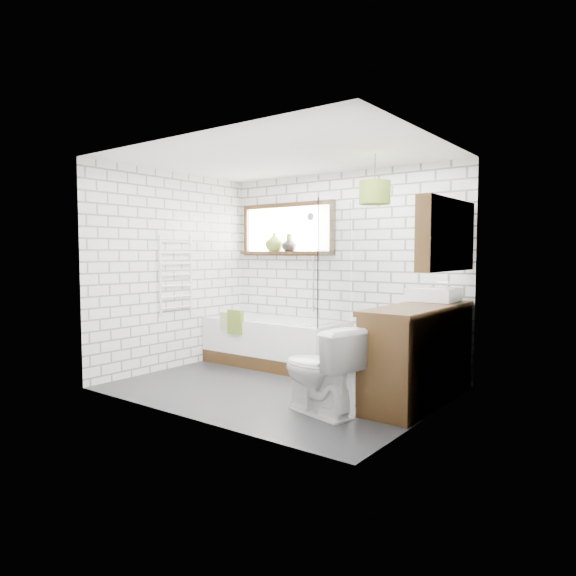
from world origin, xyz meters
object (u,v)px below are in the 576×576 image
Objects in this scene: toilet at (319,370)px; pendant at (375,193)px; basin at (434,294)px; vanity at (419,353)px; bathtub at (275,342)px.

toilet is 2.53× the size of pendant.
basin is 1.26m from pendant.
basin is 1.49× the size of pendant.
toilet is at bearing -121.32° from vanity.
bathtub is at bearing -116.54° from toilet.
basin reaches higher than toilet.
pendant is (0.05, 0.96, 1.69)m from toilet.
vanity is at bearing -11.33° from bathtub.
vanity reaches higher than bathtub.
toilet is (-0.57, -0.94, -0.07)m from vanity.
pendant reaches higher than vanity.
basin is 1.65m from toilet.
toilet is at bearing -92.91° from pendant.
vanity is 5.19× the size of pendant.
toilet is (-0.51, -1.44, -0.62)m from basin.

